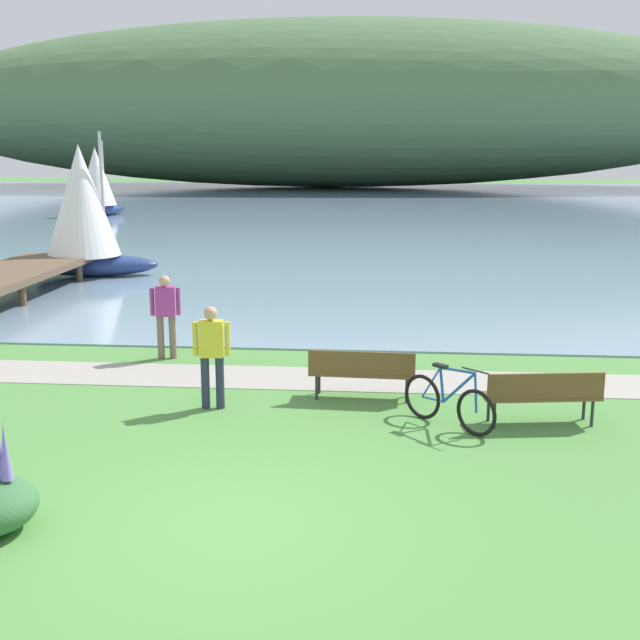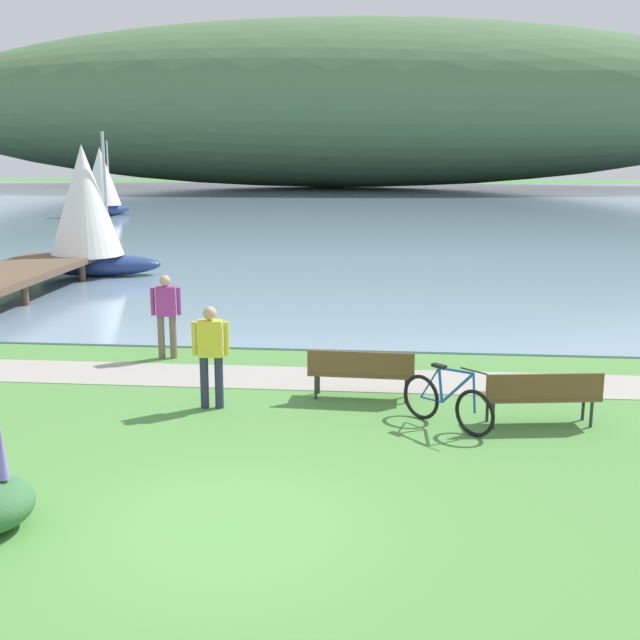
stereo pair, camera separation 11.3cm
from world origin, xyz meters
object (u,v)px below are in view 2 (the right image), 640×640
at_px(park_bench_further_along, 542,394).
at_px(person_on_the_grass, 211,350).
at_px(sailboat_mid_bay, 87,209).
at_px(park_bench_near_camera, 361,370).
at_px(bicycle_leaning_near_bench, 447,403).
at_px(sailboat_nearest_to_shore, 102,181).
at_px(person_at_shoreline, 166,311).

xyz_separation_m(park_bench_further_along, person_on_the_grass, (-5.24, 0.39, 0.46)).
distance_m(park_bench_further_along, sailboat_mid_bay, 18.21).
xyz_separation_m(park_bench_near_camera, bicycle_leaning_near_bench, (1.38, -1.25, -0.12)).
height_order(person_on_the_grass, sailboat_nearest_to_shore, sailboat_nearest_to_shore).
bearing_deg(bicycle_leaning_near_bench, sailboat_nearest_to_shore, 117.49).
height_order(person_on_the_grass, sailboat_mid_bay, sailboat_mid_bay).
relative_size(park_bench_near_camera, person_at_shoreline, 1.06).
distance_m(person_at_shoreline, sailboat_nearest_to_shore, 35.27).
distance_m(park_bench_further_along, person_on_the_grass, 5.27).
distance_m(park_bench_near_camera, sailboat_mid_bay, 15.60).
xyz_separation_m(person_at_shoreline, person_on_the_grass, (1.62, -3.04, 0.00)).
xyz_separation_m(park_bench_further_along, bicycle_leaning_near_bench, (-1.44, -0.19, -0.12)).
bearing_deg(park_bench_near_camera, person_at_shoreline, 149.64).
xyz_separation_m(person_at_shoreline, sailboat_nearest_to_shore, (-13.42, 32.59, 1.21)).
relative_size(bicycle_leaning_near_bench, sailboat_nearest_to_shore, 0.29).
distance_m(park_bench_further_along, sailboat_nearest_to_shore, 41.38).
bearing_deg(park_bench_further_along, park_bench_near_camera, 159.37).
xyz_separation_m(park_bench_near_camera, sailboat_nearest_to_shore, (-17.47, 34.96, 1.66)).
relative_size(park_bench_near_camera, park_bench_further_along, 0.98).
bearing_deg(person_at_shoreline, sailboat_nearest_to_shore, 112.38).
relative_size(park_bench_near_camera, sailboat_nearest_to_shore, 0.40).
relative_size(bicycle_leaning_near_bench, person_on_the_grass, 0.78).
bearing_deg(park_bench_further_along, sailboat_nearest_to_shore, 119.39).
bearing_deg(sailboat_nearest_to_shore, park_bench_further_along, -60.61).
bearing_deg(sailboat_nearest_to_shore, person_at_shoreline, -67.62).
xyz_separation_m(bicycle_leaning_near_bench, sailboat_nearest_to_shore, (-18.85, 36.22, 1.79)).
xyz_separation_m(sailboat_nearest_to_shore, sailboat_mid_bay, (7.97, -22.72, 0.05)).
bearing_deg(person_at_shoreline, person_on_the_grass, -61.91).
bearing_deg(park_bench_further_along, person_at_shoreline, 153.44).
height_order(park_bench_further_along, sailboat_nearest_to_shore, sailboat_nearest_to_shore).
height_order(park_bench_near_camera, sailboat_nearest_to_shore, sailboat_nearest_to_shore).
height_order(park_bench_further_along, person_at_shoreline, person_at_shoreline).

